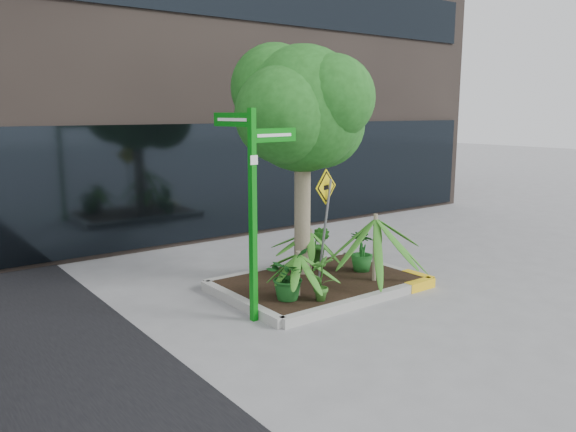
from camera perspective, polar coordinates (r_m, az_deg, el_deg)
ground at (r=9.34m, az=3.43°, el=-7.96°), size 80.00×80.00×0.00m
planter at (r=9.65m, az=3.44°, el=-6.71°), size 3.35×2.36×0.15m
tree at (r=9.63m, az=1.45°, el=10.80°), size 2.74×2.43×4.11m
palm_front at (r=9.42m, az=8.90°, el=-0.24°), size 1.29×1.29×1.43m
palm_left at (r=8.62m, az=1.03°, el=-3.90°), size 0.80×0.80×0.89m
palm_back at (r=10.03m, az=2.29°, el=-1.63°), size 0.84×0.84×0.93m
shrub_a at (r=8.54m, az=-0.09°, el=-6.01°), size 0.95×0.95×0.75m
shrub_b at (r=10.12m, az=7.52°, el=-3.53°), size 0.56×0.56×0.73m
shrub_c at (r=8.49m, az=3.43°, el=-6.25°), size 0.41×0.41×0.72m
shrub_d at (r=10.61m, az=3.21°, el=-2.86°), size 0.53×0.53×0.71m
street_sign_post at (r=7.85m, az=-3.58°, el=2.49°), size 0.94×0.88×3.01m
cattle_sign at (r=9.21m, az=3.81°, el=0.99°), size 0.57×0.26×1.90m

